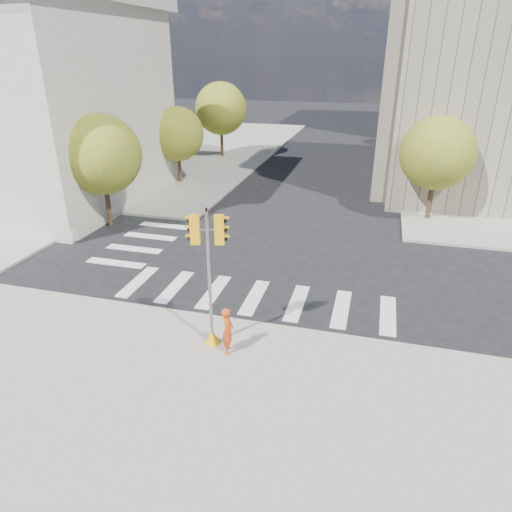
# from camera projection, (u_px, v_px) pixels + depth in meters

# --- Properties ---
(ground) EXTENTS (160.00, 160.00, 0.00)m
(ground) POSITION_uv_depth(u_px,v_px,m) (268.00, 277.00, 20.78)
(ground) COLOR black
(ground) RESTS_ON ground
(sidewalk_near) EXTENTS (30.00, 14.00, 0.15)m
(sidewalk_near) POSITION_uv_depth(u_px,v_px,m) (160.00, 471.00, 11.06)
(sidewalk_near) COLOR gray
(sidewalk_near) RESTS_ON ground
(sidewalk_far_left) EXTENTS (28.00, 40.00, 0.15)m
(sidewalk_far_left) POSITION_uv_depth(u_px,v_px,m) (144.00, 148.00, 48.43)
(sidewalk_far_left) COLOR gray
(sidewalk_far_left) RESTS_ON ground
(classical_building) EXTENTS (19.00, 15.00, 12.70)m
(classical_building) POSITION_uv_depth(u_px,v_px,m) (3.00, 101.00, 29.98)
(classical_building) COLOR beige
(classical_building) RESTS_ON ground
(tree_lw_near) EXTENTS (4.40, 4.40, 6.41)m
(tree_lw_near) POSITION_uv_depth(u_px,v_px,m) (101.00, 155.00, 25.10)
(tree_lw_near) COLOR #382616
(tree_lw_near) RESTS_ON ground
(tree_lw_mid) EXTENTS (4.00, 4.00, 5.77)m
(tree_lw_mid) POSITION_uv_depth(u_px,v_px,m) (177.00, 134.00, 34.08)
(tree_lw_mid) COLOR #382616
(tree_lw_mid) RESTS_ON ground
(tree_lw_far) EXTENTS (4.80, 4.80, 6.95)m
(tree_lw_far) POSITION_uv_depth(u_px,v_px,m) (221.00, 109.00, 42.57)
(tree_lw_far) COLOR #382616
(tree_lw_far) RESTS_ON ground
(tree_re_near) EXTENTS (4.20, 4.20, 6.16)m
(tree_re_near) POSITION_uv_depth(u_px,v_px,m) (437.00, 153.00, 26.14)
(tree_re_near) COLOR #382616
(tree_re_near) RESTS_ON ground
(tree_re_mid) EXTENTS (4.60, 4.60, 6.66)m
(tree_re_mid) POSITION_uv_depth(u_px,v_px,m) (425.00, 120.00, 36.58)
(tree_re_mid) COLOR #382616
(tree_re_mid) RESTS_ON ground
(tree_re_far) EXTENTS (4.00, 4.00, 5.88)m
(tree_re_far) POSITION_uv_depth(u_px,v_px,m) (417.00, 110.00, 47.35)
(tree_re_far) COLOR #382616
(tree_re_far) RESTS_ON ground
(lamp_near) EXTENTS (0.35, 0.18, 8.11)m
(lamp_near) POSITION_uv_depth(u_px,v_px,m) (441.00, 133.00, 29.33)
(lamp_near) COLOR black
(lamp_near) RESTS_ON sidewalk_far_right
(lamp_far) EXTENTS (0.35, 0.18, 8.11)m
(lamp_far) POSITION_uv_depth(u_px,v_px,m) (427.00, 109.00, 41.66)
(lamp_far) COLOR black
(lamp_far) RESTS_ON sidewalk_far_right
(traffic_signal) EXTENTS (1.08, 0.56, 4.90)m
(traffic_signal) POSITION_uv_depth(u_px,v_px,m) (210.00, 289.00, 14.96)
(traffic_signal) COLOR #EEA00C
(traffic_signal) RESTS_ON sidewalk_near
(photographer) EXTENTS (0.56, 0.70, 1.66)m
(photographer) POSITION_uv_depth(u_px,v_px,m) (228.00, 330.00, 15.02)
(photographer) COLOR #CE4213
(photographer) RESTS_ON sidewalk_near
(planter_wall) EXTENTS (6.01, 1.02, 0.50)m
(planter_wall) POSITION_uv_depth(u_px,v_px,m) (32.00, 229.00, 25.28)
(planter_wall) COLOR silver
(planter_wall) RESTS_ON sidewalk_left_near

